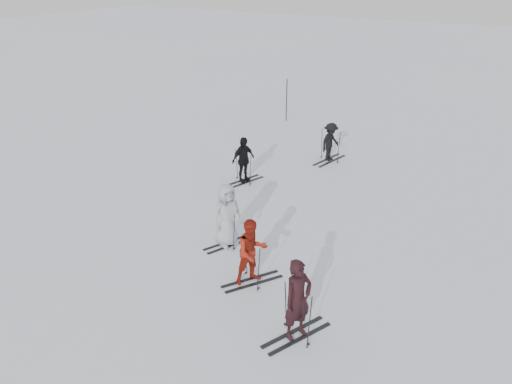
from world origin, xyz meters
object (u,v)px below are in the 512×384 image
skier_near_dark (298,301)px  piste_marker (287,100)px  skier_uphill_far (330,142)px  skier_red (252,253)px  skier_grey (227,216)px  skier_uphill_left (243,160)px

skier_near_dark → piste_marker: bearing=52.0°
skier_uphill_far → piste_marker: bearing=57.5°
skier_near_dark → skier_uphill_far: skier_near_dark is taller
skier_red → skier_grey: size_ratio=0.94×
skier_grey → skier_uphill_left: size_ratio=1.09×
skier_uphill_far → skier_grey: bearing=-167.1°
skier_near_dark → skier_uphill_left: bearing=63.5°
skier_near_dark → skier_red: size_ratio=1.08×
skier_uphill_left → skier_uphill_far: (1.90, 3.59, -0.07)m
skier_red → skier_grey: 1.97m
skier_uphill_left → skier_uphill_far: size_ratio=1.09×
skier_grey → skier_uphill_far: 7.63m
skier_near_dark → piste_marker: (-7.49, 14.19, 0.12)m
skier_near_dark → skier_red: skier_near_dark is taller
skier_red → piste_marker: size_ratio=0.82×
skier_near_dark → skier_uphill_left: skier_near_dark is taller
skier_uphill_left → piste_marker: size_ratio=0.80×
skier_uphill_left → piste_marker: piste_marker is taller
piste_marker → skier_uphill_far: bearing=-45.2°
piste_marker → skier_grey: bearing=-70.7°
skier_grey → piste_marker: 12.42m
skier_grey → skier_near_dark: bearing=-100.7°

